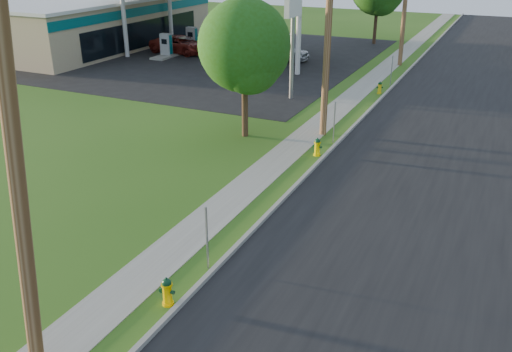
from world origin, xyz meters
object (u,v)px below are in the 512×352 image
(fuel_pump_nw, at_px, (166,48))
(hydrant_near, at_px, (167,292))
(fuel_pump_sw, at_px, (192,41))
(price_pylon, at_px, (293,5))
(utility_pole_far, at_px, (405,0))
(hydrant_mid, at_px, (317,147))
(utility_pole_near, at_px, (17,177))
(fuel_pump_se, at_px, (287,49))
(utility_pole_mid, at_px, (328,32))
(tree_verge, at_px, (246,50))
(hydrant_far, at_px, (380,88))
(fuel_pump_ne, at_px, (267,58))
(car_silver, at_px, (282,51))
(car_red, at_px, (180,44))

(fuel_pump_nw, bearing_deg, hydrant_near, -56.08)
(fuel_pump_sw, height_order, price_pylon, price_pylon)
(utility_pole_far, distance_m, price_pylon, 13.11)
(fuel_pump_sw, distance_m, hydrant_mid, 27.20)
(fuel_pump_nw, height_order, price_pylon, price_pylon)
(utility_pole_near, relative_size, fuel_pump_se, 2.96)
(utility_pole_mid, height_order, tree_verge, utility_pole_mid)
(utility_pole_mid, height_order, fuel_pump_nw, utility_pole_mid)
(hydrant_far, bearing_deg, fuel_pump_ne, 157.00)
(utility_pole_far, height_order, car_silver, utility_pole_far)
(fuel_pump_nw, distance_m, fuel_pump_sw, 4.00)
(price_pylon, distance_m, car_red, 17.41)
(utility_pole_near, height_order, fuel_pump_sw, utility_pole_near)
(hydrant_far, bearing_deg, hydrant_near, -89.80)
(utility_pole_near, xyz_separation_m, car_red, (-17.79, 32.90, -4.06))
(price_pylon, bearing_deg, utility_pole_far, 72.67)
(utility_pole_near, xyz_separation_m, utility_pole_mid, (-0.00, 18.00, 0.15))
(hydrant_mid, distance_m, car_red, 25.62)
(fuel_pump_sw, bearing_deg, hydrant_near, -59.56)
(car_silver, bearing_deg, utility_pole_mid, -151.79)
(hydrant_near, distance_m, hydrant_far, 23.68)
(fuel_pump_ne, bearing_deg, car_silver, 89.38)
(tree_verge, bearing_deg, fuel_pump_se, 106.56)
(tree_verge, bearing_deg, utility_pole_near, -78.49)
(price_pylon, xyz_separation_m, hydrant_near, (4.65, -20.24, -5.03))
(tree_verge, height_order, car_red, tree_verge)
(fuel_pump_sw, distance_m, price_pylon, 18.72)
(fuel_pump_sw, relative_size, hydrant_mid, 3.86)
(fuel_pump_se, height_order, hydrant_mid, fuel_pump_se)
(fuel_pump_ne, xyz_separation_m, price_pylon, (5.00, -7.50, 4.71))
(fuel_pump_ne, relative_size, fuel_pump_sw, 1.00)
(hydrant_far, bearing_deg, utility_pole_near, -91.42)
(fuel_pump_ne, distance_m, tree_verge, 16.30)
(utility_pole_far, bearing_deg, hydrant_near, -88.68)
(tree_verge, xyz_separation_m, car_red, (-14.51, 16.80, -3.45))
(fuel_pump_se, height_order, car_red, fuel_pump_se)
(utility_pole_far, height_order, fuel_pump_nw, utility_pole_far)
(utility_pole_near, bearing_deg, hydrant_mid, 87.38)
(hydrant_near, distance_m, car_silver, 32.03)
(fuel_pump_ne, xyz_separation_m, tree_verge, (5.62, -14.90, 3.47))
(utility_pole_mid, distance_m, fuel_pump_sw, 25.05)
(utility_pole_far, bearing_deg, car_silver, -166.16)
(utility_pole_far, bearing_deg, fuel_pump_nw, -164.39)
(utility_pole_near, xyz_separation_m, car_silver, (-8.87, 33.82, -4.05))
(price_pylon, xyz_separation_m, hydrant_mid, (4.59, -8.35, -5.03))
(fuel_pump_ne, height_order, fuel_pump_se, same)
(utility_pole_near, relative_size, fuel_pump_nw, 2.96)
(fuel_pump_nw, xyz_separation_m, car_red, (0.11, 1.90, 0.02))
(fuel_pump_se, xyz_separation_m, car_silver, (0.03, -1.18, 0.03))
(fuel_pump_nw, distance_m, hydrant_mid, 24.43)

